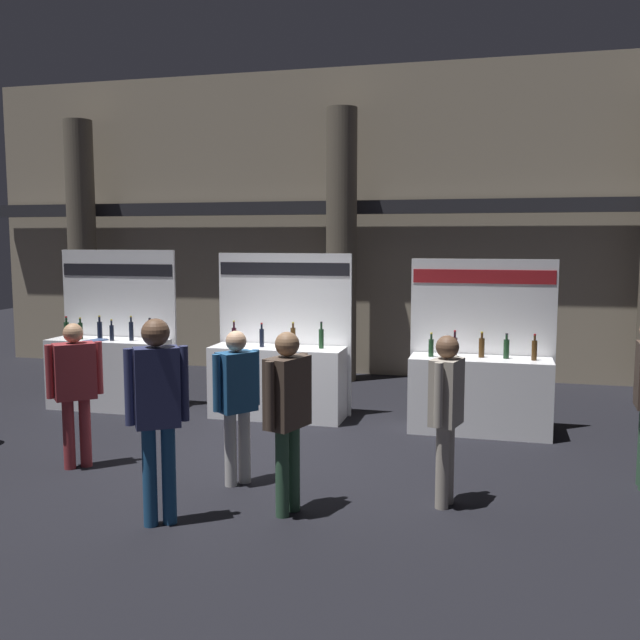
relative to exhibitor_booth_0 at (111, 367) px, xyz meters
The scene contains 10 objects.
ground_plane 3.33m from the exhibitor_booth_0, 29.45° to the right, with size 28.90×28.90×0.00m, color black.
hall_colonnade 5.00m from the exhibitor_booth_0, 51.02° to the left, with size 14.45×1.16×5.57m.
exhibitor_booth_0 is the anchor object (origin of this frame).
exhibitor_booth_1 2.58m from the exhibitor_booth_0, ahead, with size 1.96×0.66×2.30m.
exhibitor_booth_2 5.34m from the exhibitor_booth_0, ahead, with size 1.88×0.66×2.24m.
visitor_2 2.82m from the exhibitor_booth_0, 66.63° to the right, with size 0.48×0.47×1.60m.
visitor_4 4.96m from the exhibitor_booth_0, 41.12° to the right, with size 0.36×0.57×1.68m.
visitor_5 5.78m from the exhibitor_booth_0, 28.00° to the right, with size 0.32×0.49×1.62m.
visitor_8 4.67m from the exhibitor_booth_0, 54.29° to the right, with size 0.47×0.38×1.82m.
visitor_9 4.01m from the exhibitor_booth_0, 41.27° to the right, with size 0.41×0.44×1.58m.
Camera 1 is at (2.68, -7.58, 2.49)m, focal length 39.54 mm.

